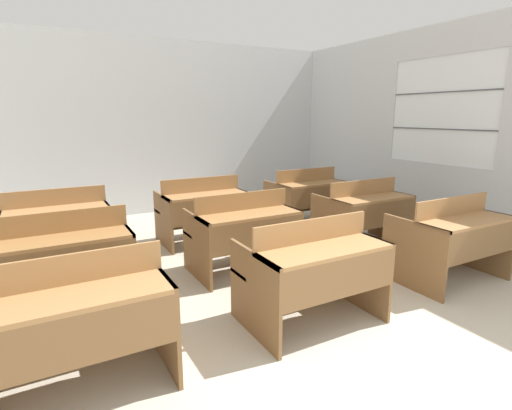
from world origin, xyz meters
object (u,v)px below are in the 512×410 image
bench_front_center (313,269)px  bench_second_right (364,212)px  bench_front_left (77,320)px  bench_third_left (58,225)px  bench_third_center (203,208)px  bench_third_right (307,195)px  bench_second_left (66,258)px  bench_second_center (244,230)px  bench_front_right (452,237)px  wastepaper_bin (337,198)px

bench_front_center → bench_second_right: bearing=35.5°
bench_front_left → bench_third_left: 2.42m
bench_front_left → bench_third_center: (1.76, 2.40, 0.00)m
bench_third_right → bench_front_left: bearing=-145.1°
bench_third_left → bench_third_center: (1.73, -0.02, 0.00)m
bench_front_center → bench_front_left: bearing=178.7°
bench_front_left → bench_front_center: 1.74m
bench_second_left → bench_second_center: (1.73, -0.01, 0.00)m
bench_second_center → bench_second_right: same height
bench_second_left → bench_third_right: 3.67m
bench_front_right → bench_third_left: 4.24m
bench_second_center → wastepaper_bin: bench_second_center is taller
bench_second_center → bench_third_right: (1.73, 1.23, 0.00)m
bench_second_center → wastepaper_bin: size_ratio=3.18×
bench_second_center → bench_third_left: (-1.73, 1.21, 0.00)m
bench_second_left → bench_second_center: same height
bench_front_center → bench_third_center: 2.44m
bench_second_right → bench_third_center: size_ratio=1.00×
bench_front_center → wastepaper_bin: bearing=47.1°
bench_third_center → bench_front_right: bearing=-54.5°
bench_second_left → bench_third_left: bearing=89.8°
bench_front_left → bench_third_right: bearing=34.9°
bench_front_right → bench_third_left: (-3.46, 2.45, 0.00)m
bench_third_center → bench_third_left: bearing=179.5°
bench_front_center → bench_third_left: size_ratio=1.00×
bench_second_right → bench_third_left: same height
bench_front_left → bench_third_left: bearing=89.3°
bench_front_right → bench_third_right: (-0.00, 2.46, 0.00)m
bench_second_center → bench_third_right: bearing=35.4°
bench_front_left → bench_third_left: size_ratio=1.00×
bench_second_left → bench_front_left: bearing=-91.2°
bench_front_right → bench_second_left: (-3.47, 1.24, 0.00)m
bench_second_right → bench_front_right: bearing=-89.7°
bench_front_left → bench_front_right: bearing=-0.5°
bench_front_right → wastepaper_bin: bench_front_right is taller
bench_third_right → bench_front_right: bearing=-89.9°
bench_front_center → bench_second_left: same height
bench_front_right → bench_third_center: size_ratio=1.00×
bench_third_left → bench_third_center: size_ratio=1.00×
bench_second_right → bench_third_center: bearing=145.3°
bench_front_center → bench_third_left: (-1.71, 2.46, 0.00)m
bench_front_center → bench_second_right: (1.74, 1.24, 0.00)m
bench_front_right → bench_second_left: 3.69m
bench_second_left → bench_second_center: bearing=-0.4°
wastepaper_bin → bench_second_left: bearing=-157.5°
bench_second_right → wastepaper_bin: bearing=57.8°
bench_second_center → bench_front_center: bearing=-90.6°
bench_second_left → bench_third_right: (3.47, 1.22, 0.00)m
bench_front_left → bench_second_center: 2.13m
bench_second_center → bench_third_right: same height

